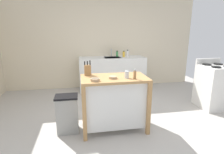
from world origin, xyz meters
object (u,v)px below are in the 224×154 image
object	(u,v)px
trash_bin	(67,114)
bottle_spray_cleaner	(117,54)
pepper_grinder	(135,74)
drinking_cup	(127,75)
kitchen_island	(114,100)
stove	(214,86)
sink_faucet	(111,53)
bottle_dish_soap	(127,53)
bottle_hand_soap	(124,54)
bowl_ceramic_small	(113,77)
bowl_ceramic_wide	(95,80)
knife_block	(88,70)

from	to	relation	value
trash_bin	bottle_spray_cleaner	world-z (taller)	bottle_spray_cleaner
bottle_spray_cleaner	trash_bin	bearing A→B (deg)	-120.32
pepper_grinder	drinking_cup	bearing A→B (deg)	140.43
kitchen_island	stove	bearing A→B (deg)	12.53
sink_faucet	bottle_dish_soap	world-z (taller)	sink_faucet
trash_bin	stove	xyz separation A→B (m)	(3.08, 0.48, 0.15)
trash_bin	bottle_hand_soap	bearing A→B (deg)	55.55
trash_bin	bottle_spray_cleaner	bearing A→B (deg)	59.68
stove	sink_faucet	bearing A→B (deg)	137.47
bowl_ceramic_small	trash_bin	xyz separation A→B (m)	(-0.73, 0.12, -0.62)
bowl_ceramic_wide	bottle_dish_soap	bearing A→B (deg)	64.61
kitchen_island	drinking_cup	size ratio (longest dim) A/B	9.51
bowl_ceramic_wide	stove	distance (m)	2.76
trash_bin	bowl_ceramic_small	bearing A→B (deg)	-9.39
kitchen_island	drinking_cup	bearing A→B (deg)	-26.61
drinking_cup	knife_block	bearing A→B (deg)	153.42
drinking_cup	stove	bearing A→B (deg)	15.90
knife_block	pepper_grinder	world-z (taller)	knife_block
knife_block	bottle_dish_soap	size ratio (longest dim) A/B	1.31
drinking_cup	kitchen_island	bearing A→B (deg)	153.39
bowl_ceramic_wide	pepper_grinder	world-z (taller)	pepper_grinder
bottle_spray_cleaner	sink_faucet	bearing A→B (deg)	160.78
knife_block	trash_bin	world-z (taller)	knife_block
bowl_ceramic_small	bowl_ceramic_wide	bearing A→B (deg)	-161.47
pepper_grinder	bottle_spray_cleaner	distance (m)	2.43
bottle_hand_soap	bottle_dish_soap	bearing A→B (deg)	18.05
knife_block	bottle_spray_cleaner	xyz separation A→B (m)	(0.93, 2.03, -0.01)
drinking_cup	bottle_hand_soap	distance (m)	2.32
knife_block	bowl_ceramic_wide	distance (m)	0.40
sink_faucet	bottle_hand_soap	xyz separation A→B (m)	(0.33, -0.12, -0.03)
kitchen_island	bottle_dish_soap	world-z (taller)	bottle_dish_soap
bottle_hand_soap	pepper_grinder	bearing A→B (deg)	-99.77
sink_faucet	bottle_spray_cleaner	xyz separation A→B (m)	(0.16, -0.05, -0.03)
bowl_ceramic_wide	sink_faucet	bearing A→B (deg)	74.58
kitchen_island	stove	distance (m)	2.36
bottle_spray_cleaner	kitchen_island	bearing A→B (deg)	-102.97
bottle_spray_cleaner	drinking_cup	bearing A→B (deg)	-98.11
knife_block	bottle_spray_cleaner	size ratio (longest dim) A/B	1.46
drinking_cup	bottle_hand_soap	xyz separation A→B (m)	(0.51, 2.27, 0.03)
knife_block	sink_faucet	world-z (taller)	knife_block
bowl_ceramic_wide	trash_bin	bearing A→B (deg)	154.25
knife_block	drinking_cup	size ratio (longest dim) A/B	2.24
trash_bin	stove	size ratio (longest dim) A/B	0.61
kitchen_island	bowl_ceramic_small	size ratio (longest dim) A/B	8.45
stove	bottle_spray_cleaner	bearing A→B (deg)	135.95
drinking_cup	pepper_grinder	distance (m)	0.14
kitchen_island	stove	size ratio (longest dim) A/B	1.03
kitchen_island	bowl_ceramic_wide	size ratio (longest dim) A/B	7.66
bowl_ceramic_wide	bottle_dish_soap	size ratio (longest dim) A/B	0.73
kitchen_island	drinking_cup	xyz separation A→B (m)	(0.18, -0.09, 0.46)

